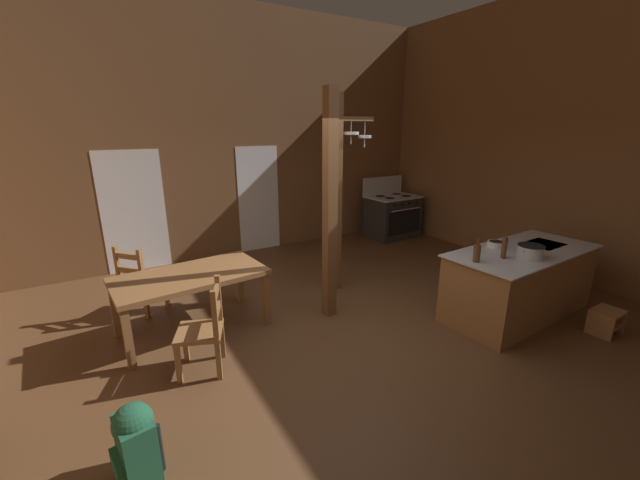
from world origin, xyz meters
The scene contains 18 objects.
ground_plane centered at (0.00, 0.00, -0.05)m, with size 8.99×7.96×0.10m, color brown.
wall_back centered at (0.00, 3.65, 2.25)m, with size 8.99×0.14×4.50m, color brown.
wall_right centered at (4.17, 0.00, 2.25)m, with size 0.14×7.96×4.50m, color brown.
glazed_door_back_left centered at (-1.84, 3.58, 1.02)m, with size 1.00×0.01×2.05m, color white.
glazed_panel_back_right centered at (0.41, 3.58, 1.02)m, with size 0.84×0.01×2.05m, color white.
kitchen_island centered at (2.25, -0.80, 0.44)m, with size 2.20×1.05×0.89m.
stove_range centered at (3.31, 2.88, 0.48)m, with size 1.17×0.85×1.32m.
support_post_with_pot_rack centered at (0.66, 1.14, 1.53)m, with size 0.66×0.24×2.85m.
support_post_center centered at (0.10, 0.47, 1.43)m, with size 0.14×0.14×2.85m.
step_stool centered at (2.69, -1.68, 0.18)m, with size 0.37×0.29×0.30m.
dining_table centered at (-1.54, 0.97, 0.65)m, with size 1.77×1.05×0.74m.
ladderback_chair_near_window centered at (-2.02, 1.80, 0.45)m, with size 0.62×0.62×0.95m.
ladderback_chair_by_post centered at (-1.62, 0.10, 0.45)m, with size 0.57×0.57×0.95m.
backpack centered at (-2.38, -0.91, 0.31)m, with size 0.34×0.35×0.60m.
stockpot_on_counter centered at (2.01, -1.01, 0.97)m, with size 0.37×0.30×0.16m.
mixing_bowl_on_counter centered at (2.05, -0.53, 0.93)m, with size 0.21×0.21×0.08m.
bottle_tall_on_counter centered at (1.34, -0.77, 1.00)m, with size 0.08×0.08×0.28m.
bottle_short_on_counter centered at (1.72, -0.86, 1.02)m, with size 0.06×0.06×0.34m.
Camera 1 is at (-2.37, -3.38, 2.40)m, focal length 21.18 mm.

